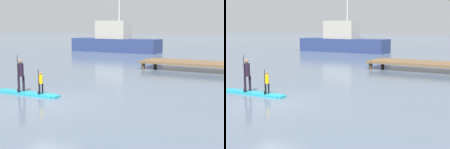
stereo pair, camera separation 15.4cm
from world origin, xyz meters
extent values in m
plane|color=slate|center=(0.00, 0.00, 0.00)|extent=(240.00, 240.00, 0.00)
cube|color=#1E9EB2|center=(-2.18, 1.01, 0.05)|extent=(3.59, 0.79, 0.10)
cube|color=#1E9EB2|center=(-0.35, 1.08, 0.05)|extent=(0.26, 0.47, 0.09)
cylinder|color=black|center=(-2.46, 1.17, 0.49)|extent=(0.12, 0.12, 0.78)
cylinder|color=black|center=(-2.44, 0.83, 0.49)|extent=(0.12, 0.12, 0.78)
cylinder|color=black|center=(-2.45, 1.00, 1.20)|extent=(0.30, 0.30, 0.64)
sphere|color=#8C664C|center=(-2.45, 1.00, 1.64)|extent=(0.19, 0.19, 0.19)
cylinder|color=black|center=(-2.44, 0.79, 1.03)|extent=(0.03, 0.03, 1.85)
cube|color=black|center=(-2.44, 0.79, 0.19)|extent=(0.04, 0.14, 0.18)
cylinder|color=black|center=(-1.20, 1.16, 0.36)|extent=(0.08, 0.08, 0.52)
cylinder|color=black|center=(-1.20, 0.94, 0.36)|extent=(0.08, 0.08, 0.52)
cylinder|color=#F2B20C|center=(-1.20, 1.05, 0.83)|extent=(0.20, 0.20, 0.43)
sphere|color=#8C664C|center=(-1.20, 1.05, 1.13)|extent=(0.12, 0.12, 0.12)
cylinder|color=black|center=(-1.19, 0.88, 0.71)|extent=(0.03, 0.03, 1.23)
cube|color=black|center=(-1.19, 0.88, 0.19)|extent=(0.04, 0.14, 0.18)
cube|color=navy|center=(-11.61, 27.25, 0.85)|extent=(11.89, 3.08, 1.70)
cube|color=#B2AD9E|center=(-11.93, 27.25, 2.85)|extent=(4.19, 2.38, 2.29)
cube|color=brown|center=(4.10, 14.17, 0.55)|extent=(11.13, 3.05, 0.18)
cylinder|color=#473828|center=(-1.16, 12.94, 0.32)|extent=(0.28, 0.28, 0.64)
cylinder|color=#473828|center=(-1.16, 15.39, 0.32)|extent=(0.28, 0.28, 0.64)
camera|label=1|loc=(9.71, -11.18, 3.39)|focal=54.01mm
camera|label=2|loc=(9.84, -11.10, 3.39)|focal=54.01mm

